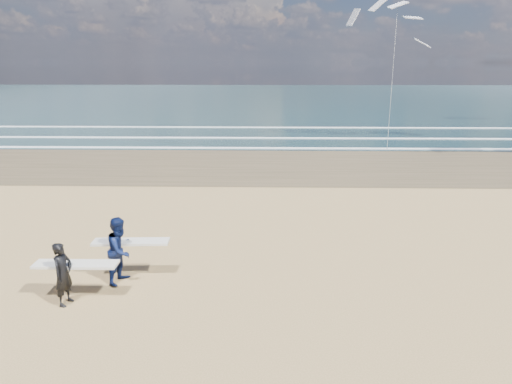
{
  "coord_description": "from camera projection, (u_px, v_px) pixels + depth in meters",
  "views": [
    {
      "loc": [
        4.77,
        -10.33,
        6.11
      ],
      "look_at": [
        4.37,
        6.0,
        1.46
      ],
      "focal_mm": 32.0,
      "sensor_mm": 36.0,
      "label": 1
    }
  ],
  "objects": [
    {
      "name": "kite_1",
      "position": [
        394.0,
        53.0,
        33.94
      ],
      "size": [
        6.75,
        4.84,
        11.61
      ],
      "color": "slate",
      "rests_on": "ground"
    },
    {
      "name": "foam_breakers",
      "position": [
        448.0,
        138.0,
        38.25
      ],
      "size": [
        220.0,
        11.7,
        0.05
      ],
      "color": "white",
      "rests_on": "ground"
    },
    {
      "name": "ocean",
      "position": [
        354.0,
        98.0,
        80.48
      ],
      "size": [
        220.0,
        100.0,
        0.02
      ],
      "primitive_type": "cube",
      "color": "#173033",
      "rests_on": "ground"
    },
    {
      "name": "wet_sand_strip",
      "position": [
        510.0,
        164.0,
        28.55
      ],
      "size": [
        220.0,
        12.0,
        0.01
      ],
      "primitive_type": "cube",
      "color": "brown",
      "rests_on": "ground"
    },
    {
      "name": "surfer_far",
      "position": [
        121.0,
        249.0,
        12.99
      ],
      "size": [
        2.22,
        1.22,
        1.95
      ],
      "color": "#0A153D",
      "rests_on": "ground"
    },
    {
      "name": "surfer_near",
      "position": [
        65.0,
        272.0,
        11.8
      ],
      "size": [
        2.2,
        0.97,
        1.71
      ],
      "color": "black",
      "rests_on": "ground"
    }
  ]
}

